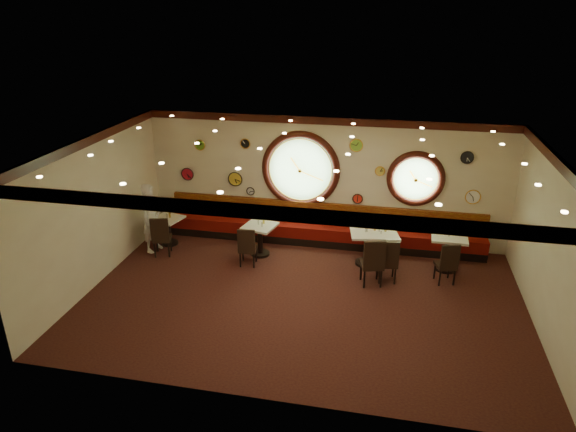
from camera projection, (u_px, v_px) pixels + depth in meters
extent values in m
cube|color=#331111|center=(302.00, 299.00, 10.65)|extent=(9.00, 6.00, 0.00)
cube|color=#B58C33|center=(304.00, 149.00, 9.43)|extent=(9.00, 6.00, 0.02)
cube|color=beige|center=(324.00, 181.00, 12.75)|extent=(9.00, 0.02, 3.20)
cube|color=beige|center=(266.00, 312.00, 7.32)|extent=(9.00, 0.02, 3.20)
cube|color=beige|center=(95.00, 211.00, 10.88)|extent=(0.02, 6.00, 3.20)
cube|color=beige|center=(550.00, 249.00, 9.20)|extent=(0.02, 6.00, 3.20)
cube|color=black|center=(326.00, 121.00, 12.13)|extent=(9.00, 0.10, 0.18)
cube|color=black|center=(265.00, 213.00, 6.79)|extent=(9.00, 0.10, 0.18)
cube|color=black|center=(86.00, 142.00, 10.29)|extent=(0.10, 6.00, 0.18)
cube|color=black|center=(564.00, 168.00, 8.63)|extent=(0.10, 6.00, 0.18)
cube|color=black|center=(321.00, 240.00, 13.07)|extent=(8.00, 0.55, 0.20)
cube|color=#5D0A08|center=(321.00, 231.00, 12.98)|extent=(8.00, 0.55, 0.30)
cube|color=#5C0D07|center=(323.00, 213.00, 13.02)|extent=(8.00, 0.10, 0.55)
cylinder|color=#7CB36B|center=(301.00, 170.00, 12.76)|extent=(1.66, 0.02, 1.66)
torus|color=black|center=(301.00, 170.00, 12.75)|extent=(1.98, 0.18, 1.98)
torus|color=gold|center=(300.00, 170.00, 12.72)|extent=(1.61, 0.03, 1.61)
cylinder|color=#7CB36B|center=(416.00, 179.00, 12.26)|extent=(1.10, 0.02, 1.10)
torus|color=black|center=(416.00, 179.00, 12.25)|extent=(1.38, 0.18, 1.38)
torus|color=gold|center=(416.00, 179.00, 12.22)|extent=(1.09, 0.03, 1.09)
cylinder|color=gold|center=(235.00, 179.00, 13.18)|extent=(0.36, 0.03, 0.36)
cylinder|color=white|center=(473.00, 197.00, 12.11)|extent=(0.34, 0.03, 0.34)
cylinder|color=black|center=(467.00, 157.00, 11.79)|extent=(0.28, 0.03, 0.28)
cylinder|color=#65AA22|center=(200.00, 145.00, 13.03)|extent=(0.26, 0.03, 0.26)
cylinder|color=red|center=(188.00, 174.00, 13.41)|extent=(0.32, 0.03, 0.32)
cylinder|color=#82BB3A|center=(356.00, 145.00, 12.21)|extent=(0.30, 0.03, 0.30)
cylinder|color=silver|center=(251.00, 191.00, 13.22)|extent=(0.20, 0.03, 0.20)
cylinder|color=gold|center=(380.00, 171.00, 12.33)|extent=(0.22, 0.03, 0.22)
cylinder|color=black|center=(245.00, 144.00, 12.76)|extent=(0.24, 0.03, 0.24)
cylinder|color=red|center=(358.00, 199.00, 12.71)|extent=(0.24, 0.03, 0.24)
cylinder|color=black|center=(170.00, 243.00, 13.08)|extent=(0.41, 0.41, 0.06)
cylinder|color=black|center=(169.00, 231.00, 12.95)|extent=(0.11, 0.11, 0.65)
cube|color=white|center=(168.00, 219.00, 12.82)|extent=(0.79, 0.79, 0.05)
cylinder|color=black|center=(260.00, 253.00, 12.52)|extent=(0.45, 0.45, 0.06)
cylinder|color=black|center=(260.00, 240.00, 12.39)|extent=(0.12, 0.12, 0.71)
cube|color=white|center=(260.00, 226.00, 12.24)|extent=(0.85, 0.85, 0.05)
cylinder|color=black|center=(365.00, 263.00, 12.07)|extent=(0.47, 0.47, 0.06)
cylinder|color=black|center=(366.00, 248.00, 11.92)|extent=(0.13, 0.13, 0.75)
cube|color=white|center=(367.00, 233.00, 11.77)|extent=(0.86, 0.86, 0.05)
cylinder|color=black|center=(380.00, 263.00, 12.06)|extent=(0.45, 0.45, 0.06)
cylinder|color=black|center=(381.00, 249.00, 11.92)|extent=(0.12, 0.12, 0.72)
cube|color=white|center=(382.00, 235.00, 11.77)|extent=(0.87, 0.87, 0.05)
cylinder|color=black|center=(445.00, 268.00, 11.83)|extent=(0.49, 0.49, 0.07)
cylinder|color=black|center=(447.00, 253.00, 11.68)|extent=(0.13, 0.13, 0.78)
cube|color=white|center=(449.00, 236.00, 11.52)|extent=(0.81, 0.81, 0.06)
cube|color=black|center=(162.00, 238.00, 12.39)|extent=(0.52, 0.52, 0.07)
cube|color=black|center=(160.00, 230.00, 12.10)|extent=(0.42, 0.17, 0.55)
cube|color=black|center=(248.00, 249.00, 11.91)|extent=(0.44, 0.44, 0.07)
cube|color=black|center=(246.00, 240.00, 11.64)|extent=(0.41, 0.09, 0.53)
cube|color=black|center=(372.00, 265.00, 11.06)|extent=(0.57, 0.57, 0.08)
cube|color=black|center=(375.00, 255.00, 10.74)|extent=(0.46, 0.18, 0.61)
cube|color=black|center=(387.00, 263.00, 11.21)|extent=(0.48, 0.48, 0.07)
cube|color=black|center=(389.00, 254.00, 10.92)|extent=(0.43, 0.11, 0.55)
cube|color=black|center=(445.00, 265.00, 11.15)|extent=(0.50, 0.50, 0.07)
cube|color=black|center=(450.00, 257.00, 10.87)|extent=(0.40, 0.17, 0.53)
cylinder|color=silver|center=(166.00, 215.00, 12.84)|extent=(0.03, 0.03, 0.09)
cylinder|color=silver|center=(258.00, 222.00, 12.25)|extent=(0.04, 0.04, 0.10)
cylinder|color=silver|center=(366.00, 230.00, 11.75)|extent=(0.03, 0.03, 0.09)
cylinder|color=#BABBBF|center=(379.00, 231.00, 11.80)|extent=(0.03, 0.03, 0.09)
cylinder|color=silver|center=(167.00, 216.00, 12.82)|extent=(0.04, 0.04, 0.10)
cylinder|color=silver|center=(262.00, 225.00, 12.13)|extent=(0.04, 0.04, 0.10)
cylinder|color=#B9B9BD|center=(367.00, 230.00, 11.76)|extent=(0.04, 0.04, 0.10)
cylinder|color=silver|center=(381.00, 233.00, 11.68)|extent=(0.03, 0.03, 0.09)
cylinder|color=gold|center=(170.00, 215.00, 12.81)|extent=(0.05, 0.05, 0.16)
cylinder|color=yellow|center=(264.00, 220.00, 12.29)|extent=(0.05, 0.05, 0.16)
cylinder|color=gold|center=(375.00, 227.00, 11.82)|extent=(0.05, 0.05, 0.15)
cylinder|color=gold|center=(386.00, 228.00, 11.84)|extent=(0.05, 0.05, 0.17)
cylinder|color=silver|center=(446.00, 233.00, 11.52)|extent=(0.03, 0.03, 0.09)
cylinder|color=silver|center=(449.00, 234.00, 11.44)|extent=(0.03, 0.03, 0.09)
cylinder|color=gold|center=(457.00, 230.00, 11.54)|extent=(0.06, 0.06, 0.18)
imported|color=white|center=(152.00, 218.00, 12.45)|extent=(0.57, 0.72, 1.72)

